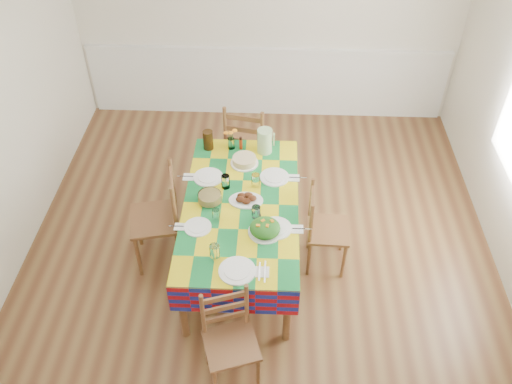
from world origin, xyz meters
TOP-DOWN VIEW (x-y plane):
  - room at (0.00, 0.00)m, footprint 4.58×5.08m
  - wainscot at (0.00, 2.48)m, footprint 4.41×0.06m
  - dining_table at (-0.16, -0.03)m, footprint 1.00×1.87m
  - setting_near_head at (-0.20, -0.74)m, footprint 0.47×0.31m
  - setting_left_near at (-0.45, -0.30)m, footprint 0.42×0.25m
  - setting_left_far at (-0.43, 0.26)m, footprint 0.50×0.30m
  - setting_right_near at (0.09, -0.28)m, footprint 0.50×0.29m
  - setting_right_far at (0.07, 0.29)m, footprint 0.51×0.29m
  - meat_platter at (-0.12, 0.01)m, footprint 0.30×0.22m
  - salad_platter at (0.06, -0.36)m, footprint 0.28×0.28m
  - pasta_bowl at (-0.44, -0.01)m, footprint 0.21×0.21m
  - cake at (-0.16, 0.53)m, footprint 0.26×0.26m
  - serving_utensils at (-0.02, -0.15)m, footprint 0.13×0.28m
  - flower_vase at (-0.31, 0.76)m, footprint 0.14×0.11m
  - hot_sauce at (-0.21, 0.76)m, footprint 0.03×0.03m
  - green_pitcher at (0.02, 0.72)m, footprint 0.15×0.15m
  - tea_pitcher at (-0.53, 0.75)m, footprint 0.10×0.10m
  - name_card at (-0.14, -0.92)m, footprint 0.07×0.02m
  - chair_near at (-0.18, -1.21)m, footprint 0.48×0.47m
  - chair_far at (-0.17, 1.14)m, footprint 0.52×0.51m
  - chair_left at (-0.90, -0.02)m, footprint 0.52×0.53m
  - chair_right at (0.58, -0.03)m, footprint 0.39×0.40m

SIDE VIEW (x-z plane):
  - chair_near at x=-0.18m, z-range -0.01..0.87m
  - chair_right at x=0.58m, z-range -0.01..0.88m
  - wainscot at x=0.00m, z-range 0.03..0.95m
  - chair_far at x=-0.17m, z-range -0.01..1.01m
  - chair_left at x=-0.90m, z-range -0.01..1.02m
  - dining_table at x=-0.16m, z-range 0.28..1.01m
  - serving_utensils at x=-0.02m, z-range 0.73..0.73m
  - name_card at x=-0.14m, z-range 0.73..0.74m
  - meat_platter at x=-0.12m, z-range 0.72..0.78m
  - setting_left_near at x=-0.45m, z-range 0.70..0.81m
  - setting_right_near at x=0.09m, z-range 0.69..0.82m
  - setting_right_far at x=0.07m, z-range 0.69..0.82m
  - setting_left_far at x=-0.43m, z-range 0.69..0.82m
  - setting_near_head at x=-0.20m, z-range 0.69..0.83m
  - cake at x=-0.16m, z-range 0.72..0.80m
  - pasta_bowl at x=-0.44m, z-range 0.73..0.80m
  - salad_platter at x=0.06m, z-range 0.71..0.83m
  - hot_sauce at x=-0.21m, z-range 0.73..0.86m
  - flower_vase at x=-0.31m, z-range 0.71..0.92m
  - tea_pitcher at x=-0.53m, z-range 0.73..0.92m
  - green_pitcher at x=0.02m, z-range 0.73..0.98m
  - room at x=0.00m, z-range -0.04..2.74m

